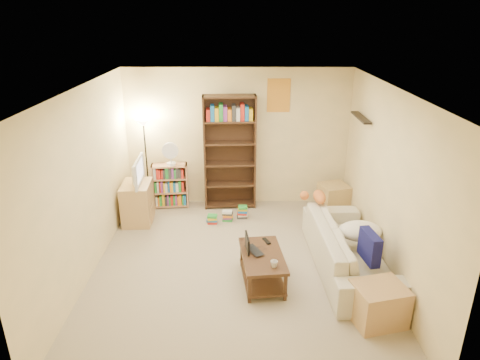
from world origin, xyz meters
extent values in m
plane|color=tan|center=(0.00, 0.00, 0.00)|extent=(4.50, 4.50, 0.00)
cube|color=#CEBE8B|center=(0.00, 2.25, 1.25)|extent=(4.00, 0.04, 2.50)
cube|color=#CEBE8B|center=(0.00, -2.25, 1.25)|extent=(4.00, 0.04, 2.50)
cube|color=#CEBE8B|center=(-2.00, 0.00, 1.25)|extent=(0.04, 4.50, 2.50)
cube|color=#CEBE8B|center=(2.00, 0.00, 1.25)|extent=(0.04, 4.50, 2.50)
cube|color=white|center=(0.00, 0.00, 2.50)|extent=(4.00, 4.50, 0.04)
cube|color=red|center=(0.72, 2.24, 2.02)|extent=(0.40, 0.02, 0.58)
cube|color=black|center=(1.92, 1.30, 1.85)|extent=(0.12, 0.80, 0.03)
imported|color=beige|center=(1.55, -0.05, 0.32)|extent=(2.30, 1.07, 0.65)
cube|color=#12124F|center=(1.68, -0.52, 0.62)|extent=(0.19, 0.44, 0.38)
ellipsoid|color=silver|center=(1.71, 0.02, 0.56)|extent=(0.60, 0.43, 0.26)
ellipsoid|color=orange|center=(1.27, 0.80, 0.73)|extent=(0.41, 0.20, 0.17)
sphere|color=orange|center=(1.03, 0.78, 0.75)|extent=(0.14, 0.14, 0.14)
cube|color=#48321C|center=(0.34, -0.37, 0.40)|extent=(0.63, 1.00, 0.04)
cube|color=#48321C|center=(0.34, -0.37, 0.08)|extent=(0.60, 0.95, 0.03)
cube|color=#48321C|center=(0.16, -0.82, 0.21)|extent=(0.04, 0.04, 0.42)
cube|color=#48321C|center=(0.61, -0.77, 0.21)|extent=(0.04, 0.04, 0.42)
cube|color=#48321C|center=(0.07, 0.02, 0.21)|extent=(0.04, 0.04, 0.42)
cube|color=#48321C|center=(0.52, 0.07, 0.21)|extent=(0.04, 0.04, 0.42)
imported|color=black|center=(0.28, -0.29, 0.44)|extent=(0.50, 0.47, 0.03)
cube|color=white|center=(0.14, -0.30, 0.55)|extent=(0.05, 0.32, 0.21)
imported|color=silver|center=(0.47, -0.68, 0.47)|extent=(0.17, 0.17, 0.09)
cube|color=black|center=(0.41, -0.05, 0.43)|extent=(0.12, 0.18, 0.02)
cube|color=tan|center=(-1.70, 1.41, 0.35)|extent=(0.49, 0.67, 0.70)
imported|color=black|center=(-1.70, 1.41, 0.91)|extent=(0.76, 0.17, 0.43)
cube|color=#452B1A|center=(-0.14, 2.05, 1.03)|extent=(0.94, 0.36, 2.06)
cube|color=#AF7755|center=(-1.23, 2.03, 0.41)|extent=(0.66, 0.32, 0.82)
cylinder|color=white|center=(-1.18, 2.01, 0.84)|extent=(0.16, 0.16, 0.04)
cylinder|color=white|center=(-1.18, 2.01, 0.94)|extent=(0.02, 0.02, 0.16)
cylinder|color=white|center=(-1.18, 1.98, 1.10)|extent=(0.29, 0.06, 0.29)
cylinder|color=black|center=(-1.63, 2.05, 0.01)|extent=(0.24, 0.24, 0.03)
cylinder|color=black|center=(-1.63, 2.05, 0.77)|extent=(0.03, 0.03, 1.55)
cone|color=#FFE3C6|center=(-1.63, 2.05, 1.58)|extent=(0.28, 0.28, 0.12)
cube|color=tan|center=(1.72, 1.77, 0.26)|extent=(0.57, 0.57, 0.53)
cube|color=tan|center=(1.64, -1.16, 0.24)|extent=(0.67, 0.60, 0.47)
cube|color=red|center=(-0.43, 1.34, 0.08)|extent=(0.18, 0.14, 0.15)
cube|color=#1966B2|center=(-0.17, 1.44, 0.09)|extent=(0.18, 0.14, 0.19)
cube|color=gold|center=(0.09, 1.54, 0.11)|extent=(0.18, 0.14, 0.22)
camera|label=1|loc=(0.04, -5.21, 3.37)|focal=32.00mm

